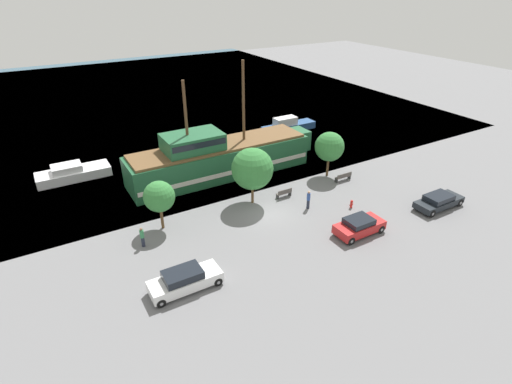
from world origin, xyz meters
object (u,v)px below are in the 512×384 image
fire_hydrant (351,204)px  pedestrian_walking_far (308,200)px  bench_promenade_west (344,177)px  moored_boat_outer (288,126)px  pedestrian_walking_near (142,237)px  bench_promenade_east (284,193)px  moored_boat_dockside (73,173)px  parked_car_curb_mid (359,226)px  parked_car_curb_front (439,201)px  parked_car_curb_rear (185,280)px  pirate_ship (219,157)px

fire_hydrant → pedestrian_walking_far: 3.95m
bench_promenade_west → moored_boat_outer: bearing=76.8°
fire_hydrant → pedestrian_walking_near: size_ratio=0.45×
bench_promenade_east → pedestrian_walking_far: (0.69, -2.80, 0.47)m
moored_boat_outer → moored_boat_dockside: bearing=-178.2°
moored_boat_outer → fire_hydrant: 20.90m
parked_car_curb_mid → bench_promenade_west: size_ratio=2.24×
moored_boat_outer → pedestrian_walking_near: bearing=-146.6°
moored_boat_dockside → moored_boat_outer: (27.29, 0.84, 0.09)m
moored_boat_dockside → fire_hydrant: moored_boat_dockside is taller
moored_boat_dockside → bench_promenade_west: size_ratio=3.83×
moored_boat_outer → pedestrian_walking_near: moored_boat_outer is taller
pedestrian_walking_near → bench_promenade_east: bearing=4.2°
pedestrian_walking_far → parked_car_curb_front: bearing=-29.7°
moored_boat_dockside → parked_car_curb_rear: (3.82, -21.45, 0.11)m
moored_boat_outer → pedestrian_walking_near: 29.34m
pedestrian_walking_near → pedestrian_walking_far: 14.54m
pedestrian_walking_near → fire_hydrant: bearing=-11.6°
moored_boat_outer → pedestrian_walking_far: size_ratio=4.37×
bench_promenade_east → pedestrian_walking_near: pedestrian_walking_near is taller
parked_car_curb_rear → bench_promenade_west: (19.87, 6.98, -0.30)m
parked_car_curb_front → pedestrian_walking_near: bearing=162.8°
moored_boat_outer → parked_car_curb_rear: (-23.47, -22.29, 0.02)m
parked_car_curb_rear → bench_promenade_west: bearing=19.4°
parked_car_curb_front → pedestrian_walking_near: 25.75m
pirate_ship → parked_car_curb_front: 21.39m
parked_car_curb_rear → fire_hydrant: parked_car_curb_rear is taller
moored_boat_dockside → parked_car_curb_front: 35.71m
fire_hydrant → bench_promenade_west: bearing=56.1°
moored_boat_outer → fire_hydrant: (-6.63, -19.82, -0.31)m
moored_boat_dockside → fire_hydrant: (20.66, -18.98, -0.22)m
fire_hydrant → parked_car_curb_rear: bearing=-171.7°
pedestrian_walking_near → moored_boat_dockside: bearing=100.3°
parked_car_curb_front → parked_car_curb_rear: 23.62m
moored_boat_outer → bench_promenade_east: (-10.75, -15.14, -0.29)m
moored_boat_dockside → bench_promenade_east: moored_boat_dockside is taller
pirate_ship → parked_car_curb_rear: bearing=-123.2°
moored_boat_outer → pedestrian_walking_far: (-10.07, -17.94, 0.18)m
pirate_ship → bench_promenade_west: (10.27, -7.71, -1.51)m
pedestrian_walking_near → pedestrian_walking_far: (14.43, -1.79, 0.04)m
pirate_ship → moored_boat_outer: 15.86m
parked_car_curb_mid → parked_car_curb_rear: bearing=176.2°
pedestrian_walking_near → moored_boat_outer: bearing=33.4°
parked_car_curb_mid → parked_car_curb_rear: (-14.50, 0.95, 0.01)m
parked_car_curb_front → parked_car_curb_rear: parked_car_curb_rear is taller
pirate_ship → fire_hydrant: pirate_ship is taller
pirate_ship → bench_promenade_east: size_ratio=13.33×
moored_boat_dockside → parked_car_curb_mid: size_ratio=1.71×
parked_car_curb_mid → pirate_ship: bearing=107.4°
bench_promenade_east → pedestrian_walking_far: size_ratio=0.87×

